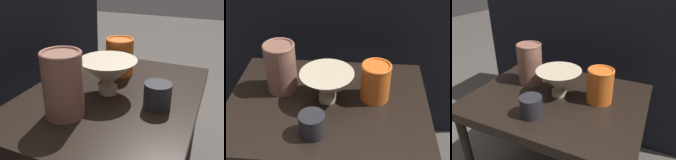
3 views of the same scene
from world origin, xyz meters
TOP-DOWN VIEW (x-y plane):
  - table at (0.00, 0.00)m, footprint 0.72×0.55m
  - bowl at (-0.00, 0.01)m, footprint 0.19×0.19m
  - vase_textured_left at (-0.17, 0.07)m, footprint 0.11×0.11m
  - vase_colorful_right at (0.17, 0.04)m, footprint 0.11×0.11m
  - cup at (-0.03, -0.16)m, footprint 0.08×0.08m

SIDE VIEW (x-z plane):
  - table at x=0.00m, z-range 0.19..0.67m
  - cup at x=-0.03m, z-range 0.48..0.55m
  - bowl at x=0.00m, z-range 0.49..0.60m
  - vase_colorful_right at x=0.17m, z-range 0.48..0.62m
  - vase_textured_left at x=-0.17m, z-range 0.48..0.67m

